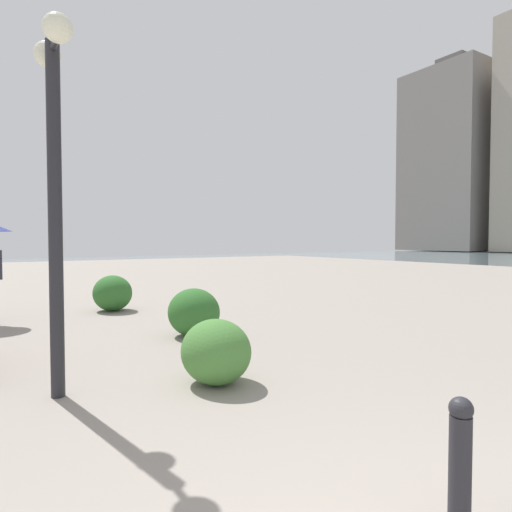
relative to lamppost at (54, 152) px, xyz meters
name	(u,v)px	position (x,y,z in m)	size (l,w,h in m)	color
building_highrise	(455,161)	(36.50, -64.03, 11.63)	(12.92, 12.47, 30.42)	gray
lamppost	(54,152)	(0.00, 0.00, 0.00)	(0.98, 0.28, 3.80)	#232328
bollard_mid	(460,465)	(-3.55, -1.50, -2.14)	(0.13, 0.13, 0.79)	#232328
shrub_low	(216,352)	(-0.54, -1.58, -2.18)	(0.87, 0.78, 0.74)	#477F38
shrub_round	(194,312)	(1.85, -2.41, -2.14)	(0.96, 0.86, 0.82)	#2D6628
shrub_wide	(113,293)	(5.29, -1.95, -2.14)	(0.97, 0.87, 0.82)	#2D6628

